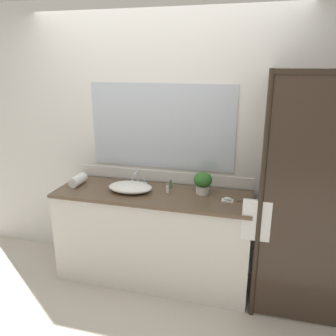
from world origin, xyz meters
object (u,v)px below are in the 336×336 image
object	(u,v)px
faucet	(138,180)
soap_dish	(228,200)
amenity_bottle_body_wash	(171,184)
rolled_towel_near_edge	(78,180)
potted_plant	(203,182)
amenity_bottle_shampoo	(168,188)
sink_basin	(130,187)

from	to	relation	value
faucet	soap_dish	xyz separation A→B (m)	(0.89, -0.21, -0.03)
faucet	amenity_bottle_body_wash	bearing A→B (deg)	-3.12
soap_dish	rolled_towel_near_edge	xyz separation A→B (m)	(-1.44, 0.04, 0.03)
amenity_bottle_body_wash	potted_plant	bearing A→B (deg)	-12.10
potted_plant	amenity_bottle_body_wash	distance (m)	0.33
amenity_bottle_shampoo	rolled_towel_near_edge	world-z (taller)	rolled_towel_near_edge
potted_plant	rolled_towel_near_edge	xyz separation A→B (m)	(-1.21, -0.08, -0.06)
potted_plant	amenity_bottle_body_wash	bearing A→B (deg)	167.90
amenity_bottle_body_wash	sink_basin	bearing A→B (deg)	-151.73
soap_dish	amenity_bottle_shampoo	xyz separation A→B (m)	(-0.55, 0.06, 0.03)
sink_basin	faucet	world-z (taller)	faucet
sink_basin	soap_dish	size ratio (longest dim) A/B	4.12
faucet	soap_dish	distance (m)	0.92
sink_basin	amenity_bottle_shampoo	xyz separation A→B (m)	(0.34, 0.05, 0.00)
faucet	amenity_bottle_body_wash	distance (m)	0.34
faucet	rolled_towel_near_edge	bearing A→B (deg)	-162.87
faucet	potted_plant	distance (m)	0.66
sink_basin	rolled_towel_near_edge	bearing A→B (deg)	176.92
amenity_bottle_body_wash	amenity_bottle_shampoo	bearing A→B (deg)	-87.39
amenity_bottle_body_wash	rolled_towel_near_edge	bearing A→B (deg)	-170.32
soap_dish	amenity_bottle_body_wash	bearing A→B (deg)	160.97
faucet	potted_plant	bearing A→B (deg)	-7.52
soap_dish	amenity_bottle_shampoo	size ratio (longest dim) A/B	1.10
sink_basin	amenity_bottle_body_wash	size ratio (longest dim) A/B	4.57
sink_basin	rolled_towel_near_edge	world-z (taller)	rolled_towel_near_edge
soap_dish	amenity_bottle_body_wash	xyz separation A→B (m)	(-0.55, 0.19, 0.03)
sink_basin	amenity_bottle_shampoo	bearing A→B (deg)	8.38
faucet	amenity_bottle_shampoo	xyz separation A→B (m)	(0.34, -0.15, -0.00)
soap_dish	amenity_bottle_body_wash	distance (m)	0.59
amenity_bottle_shampoo	amenity_bottle_body_wash	size ratio (longest dim) A/B	1.01
rolled_towel_near_edge	amenity_bottle_body_wash	bearing A→B (deg)	9.68
soap_dish	faucet	bearing A→B (deg)	166.77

